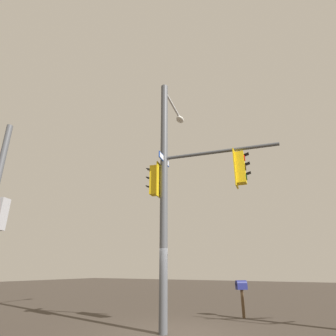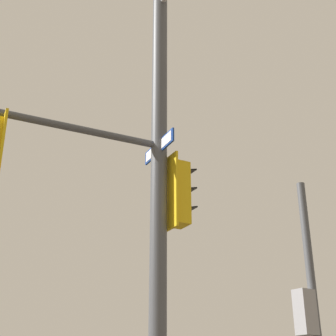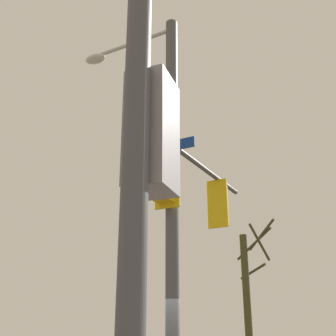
% 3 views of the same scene
% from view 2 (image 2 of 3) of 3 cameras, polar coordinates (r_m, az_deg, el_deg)
% --- Properties ---
extents(main_signal_pole_assembly, '(3.15, 4.69, 9.01)m').
position_cam_2_polar(main_signal_pole_assembly, '(8.15, -3.48, -1.57)').
color(main_signal_pole_assembly, '#4C4F54').
rests_on(main_signal_pole_assembly, ground).
extents(secondary_pole_assembly, '(0.47, 0.67, 6.79)m').
position_cam_2_polar(secondary_pole_assembly, '(12.73, 15.86, -15.75)').
color(secondary_pole_assembly, '#4C4F54').
rests_on(secondary_pole_assembly, ground).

